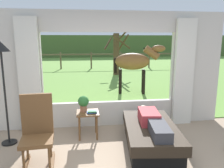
# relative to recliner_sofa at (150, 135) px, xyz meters

# --- Properties ---
(back_wall_with_window) EXTENTS (5.20, 0.12, 2.55)m
(back_wall_with_window) POSITION_rel_recliner_sofa_xyz_m (-0.61, 1.20, 1.03)
(back_wall_with_window) COLOR beige
(back_wall_with_window) RESTS_ON ground_plane
(curtain_panel_left) EXTENTS (0.44, 0.10, 2.40)m
(curtain_panel_left) POSITION_rel_recliner_sofa_xyz_m (-2.30, 1.06, 0.98)
(curtain_panel_left) COLOR silver
(curtain_panel_left) RESTS_ON ground_plane
(curtain_panel_right) EXTENTS (0.44, 0.10, 2.40)m
(curtain_panel_right) POSITION_rel_recliner_sofa_xyz_m (1.08, 1.06, 0.98)
(curtain_panel_right) COLOR silver
(curtain_panel_right) RESTS_ON ground_plane
(outdoor_pasture_lawn) EXTENTS (36.00, 21.68, 0.02)m
(outdoor_pasture_lawn) POSITION_rel_recliner_sofa_xyz_m (-0.61, 12.10, -0.21)
(outdoor_pasture_lawn) COLOR olive
(outdoor_pasture_lawn) RESTS_ON ground_plane
(distant_hill_ridge) EXTENTS (36.00, 2.00, 2.40)m
(distant_hill_ridge) POSITION_rel_recliner_sofa_xyz_m (-0.61, 21.94, 0.98)
(distant_hill_ridge) COLOR #496131
(distant_hill_ridge) RESTS_ON ground_plane
(recliner_sofa) EXTENTS (1.09, 1.79, 0.42)m
(recliner_sofa) POSITION_rel_recliner_sofa_xyz_m (0.00, 0.00, 0.00)
(recliner_sofa) COLOR black
(recliner_sofa) RESTS_ON ground_plane
(reclining_person) EXTENTS (0.41, 1.44, 0.22)m
(reclining_person) POSITION_rel_recliner_sofa_xyz_m (0.00, -0.05, 0.30)
(reclining_person) COLOR #B23338
(reclining_person) RESTS_ON recliner_sofa
(rocking_chair) EXTENTS (0.52, 0.71, 1.12)m
(rocking_chair) POSITION_rel_recliner_sofa_xyz_m (-1.93, -0.33, 0.33)
(rocking_chair) COLOR brown
(rocking_chair) RESTS_ON ground_plane
(side_table) EXTENTS (0.44, 0.44, 0.52)m
(side_table) POSITION_rel_recliner_sofa_xyz_m (-1.13, 0.59, 0.21)
(side_table) COLOR brown
(side_table) RESTS_ON ground_plane
(potted_plant) EXTENTS (0.22, 0.22, 0.32)m
(potted_plant) POSITION_rel_recliner_sofa_xyz_m (-1.21, 0.65, 0.48)
(potted_plant) COLOR #9E6042
(potted_plant) RESTS_ON side_table
(book_stack) EXTENTS (0.20, 0.15, 0.05)m
(book_stack) POSITION_rel_recliner_sofa_xyz_m (-1.04, 0.53, 0.33)
(book_stack) COLOR #23478C
(book_stack) RESTS_ON side_table
(floor_lamp_left) EXTENTS (0.32, 0.32, 1.92)m
(floor_lamp_left) POSITION_rel_recliner_sofa_xyz_m (-2.62, 0.48, 1.33)
(floor_lamp_left) COLOR black
(floor_lamp_left) RESTS_ON ground_plane
(horse) EXTENTS (1.82, 0.79, 1.73)m
(horse) POSITION_rel_recliner_sofa_xyz_m (0.65, 4.12, 0.94)
(horse) COLOR brown
(horse) RESTS_ON outdoor_pasture_lawn
(pasture_tree) EXTENTS (1.48, 1.49, 2.50)m
(pasture_tree) POSITION_rel_recliner_sofa_xyz_m (0.67, 8.52, 1.04)
(pasture_tree) COLOR #4C3823
(pasture_tree) RESTS_ON outdoor_pasture_lawn
(pasture_fence_line) EXTENTS (16.10, 0.10, 1.10)m
(pasture_fence_line) POSITION_rel_recliner_sofa_xyz_m (-0.61, 11.33, 0.53)
(pasture_fence_line) COLOR brown
(pasture_fence_line) RESTS_ON outdoor_pasture_lawn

